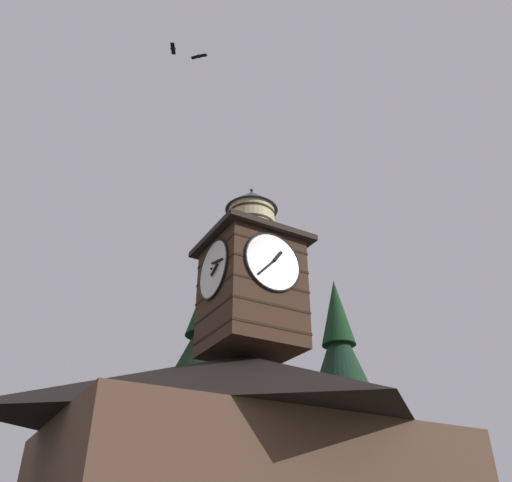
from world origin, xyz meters
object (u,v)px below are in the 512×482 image
building_main (242,455)px  clock_tower (251,279)px  pine_tree_behind (201,422)px  flying_bird_high (199,56)px  moon (166,413)px  pine_tree_aside (347,437)px  flying_bird_low (173,49)px

building_main → clock_tower: (-0.14, 0.29, 6.82)m
pine_tree_behind → flying_bird_high: size_ratio=22.14×
pine_tree_behind → flying_bird_high: 16.62m
building_main → moon: 45.08m
pine_tree_behind → moon: (-11.62, -36.46, 7.93)m
clock_tower → pine_tree_behind: clock_tower is taller
moon → flying_bird_high: (16.27, 44.62, 5.79)m
pine_tree_aside → moon: (-5.66, -39.64, 8.56)m
building_main → flying_bird_low: flying_bird_low is taller
building_main → pine_tree_aside: pine_tree_aside is taller
building_main → pine_tree_behind: pine_tree_behind is taller
moon → flying_bird_high: size_ratio=3.75×
flying_bird_high → pine_tree_behind: bearing=-119.6°
pine_tree_aside → flying_bird_high: (10.61, 4.98, 14.35)m
pine_tree_aside → moon: bearing=-98.1°
pine_tree_behind → flying_bird_low: bearing=54.0°
clock_tower → moon: size_ratio=3.42×
clock_tower → pine_tree_aside: (-6.69, -2.78, -5.33)m
pine_tree_behind → pine_tree_aside: bearing=151.9°
building_main → pine_tree_behind: 6.11m
building_main → flying_bird_low: bearing=25.1°
pine_tree_behind → moon: moon is taller
moon → flying_bird_low: 48.08m
building_main → clock_tower: bearing=115.9°
building_main → clock_tower: size_ratio=1.75×
pine_tree_behind → flying_bird_high: (4.64, 8.16, 13.72)m
clock_tower → flying_bird_low: size_ratio=12.74×
moon → pine_tree_aside: bearing=81.9°
pine_tree_behind → moon: size_ratio=5.91×
pine_tree_aside → building_main: bearing=20.0°
building_main → moon: bearing=-106.5°
flying_bird_high → flying_bird_low: bearing=-9.1°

